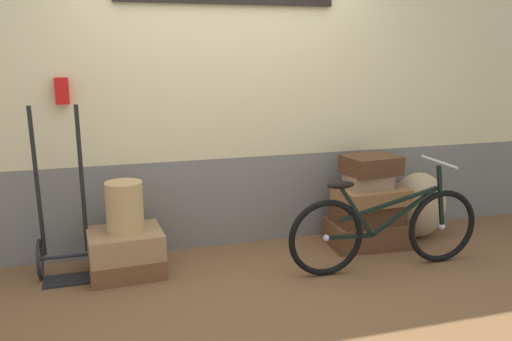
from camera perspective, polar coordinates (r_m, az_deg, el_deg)
name	(u,v)px	position (r m, az deg, el deg)	size (l,w,h in m)	color
ground	(251,281)	(4.17, -0.55, -11.75)	(8.85, 5.20, 0.06)	brown
station_building	(224,78)	(4.62, -3.45, 9.86)	(6.85, 0.74, 2.92)	slate
suitcase_0	(127,265)	(4.31, -13.63, -9.77)	(0.56, 0.45, 0.15)	brown
suitcase_1	(125,243)	(4.25, -13.77, -7.56)	(0.55, 0.46, 0.20)	#9E754C
suitcase_2	(367,233)	(4.89, 11.80, -6.53)	(0.69, 0.48, 0.21)	brown
suitcase_3	(366,212)	(4.82, 11.67, -4.37)	(0.55, 0.37, 0.18)	#4C2D19
suitcase_4	(371,195)	(4.76, 12.22, -2.62)	(0.59, 0.40, 0.14)	olive
suitcase_5	(368,181)	(4.72, 11.87, -1.15)	(0.37, 0.26, 0.12)	#937051
suitcase_6	(371,165)	(4.73, 12.19, 0.59)	(0.45, 0.34, 0.16)	#4C2D19
wicker_basket	(125,206)	(4.18, -13.86, -3.74)	(0.28, 0.28, 0.38)	tan
luggage_trolley	(64,239)	(4.32, -19.77, -6.93)	(0.40, 0.37, 1.32)	black
burlap_sack	(418,205)	(5.14, 16.92, -3.54)	(0.52, 0.44, 0.61)	tan
bicycle	(385,229)	(4.33, 13.64, -6.08)	(1.62, 0.46, 0.85)	black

